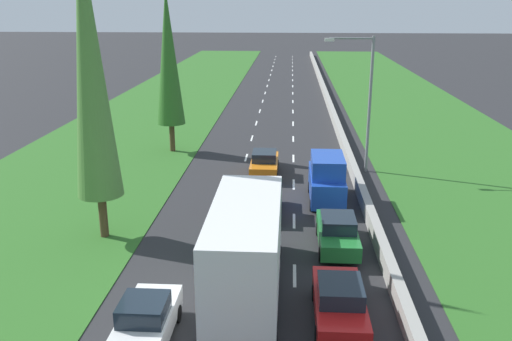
{
  "coord_description": "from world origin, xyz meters",
  "views": [
    {
      "loc": [
        1.42,
        0.34,
        11.07
      ],
      "look_at": [
        -0.81,
        35.63,
        0.07
      ],
      "focal_mm": 38.13,
      "sensor_mm": 36.0,
      "label": 1
    }
  ],
  "objects": [
    {
      "name": "ground_plane",
      "position": [
        0.0,
        60.0,
        0.0
      ],
      "size": [
        300.0,
        300.0,
        0.0
      ],
      "primitive_type": "plane",
      "color": "#28282B",
      "rests_on": "ground"
    },
    {
      "name": "grass_verge_left",
      "position": [
        -12.65,
        60.0,
        0.02
      ],
      "size": [
        14.0,
        140.0,
        0.04
      ],
      "primitive_type": "cube",
      "color": "#2D6623",
      "rests_on": "ground"
    },
    {
      "name": "grass_verge_right",
      "position": [
        14.35,
        60.0,
        0.02
      ],
      "size": [
        14.0,
        140.0,
        0.04
      ],
      "primitive_type": "cube",
      "color": "#2D6623",
      "rests_on": "ground"
    },
    {
      "name": "median_barrier",
      "position": [
        5.7,
        60.0,
        0.42
      ],
      "size": [
        0.44,
        120.0,
        0.85
      ],
      "primitive_type": "cube",
      "color": "#9E9B93",
      "rests_on": "ground"
    },
    {
      "name": "lane_markings",
      "position": [
        0.0,
        60.0,
        0.01
      ],
      "size": [
        3.64,
        116.0,
        0.01
      ],
      "color": "white",
      "rests_on": "ground"
    },
    {
      "name": "red_sedan_right_lane",
      "position": [
        3.32,
        17.62,
        0.81
      ],
      "size": [
        1.82,
        4.5,
        1.64
      ],
      "color": "red",
      "rests_on": "ground"
    },
    {
      "name": "green_sedan_right_lane",
      "position": [
        3.74,
        23.83,
        0.81
      ],
      "size": [
        1.82,
        4.5,
        1.64
      ],
      "color": "#237A33",
      "rests_on": "ground"
    },
    {
      "name": "white_box_truck_centre_lane",
      "position": [
        -0.09,
        19.03,
        2.18
      ],
      "size": [
        2.46,
        9.4,
        4.18
      ],
      "color": "black",
      "rests_on": "ground"
    },
    {
      "name": "white_hatchback_left_lane",
      "position": [
        -3.26,
        16.0,
        0.84
      ],
      "size": [
        1.74,
        3.9,
        1.72
      ],
      "color": "white",
      "rests_on": "ground"
    },
    {
      "name": "red_hatchback_centre_lane",
      "position": [
        0.17,
        27.96,
        0.84
      ],
      "size": [
        1.74,
        3.9,
        1.72
      ],
      "color": "red",
      "rests_on": "ground"
    },
    {
      "name": "blue_van_right_lane",
      "position": [
        3.6,
        29.98,
        1.4
      ],
      "size": [
        1.96,
        4.9,
        2.82
      ],
      "color": "#1E47B7",
      "rests_on": "ground"
    },
    {
      "name": "orange_sedan_centre_lane_fourth",
      "position": [
        -0.2,
        34.95,
        0.81
      ],
      "size": [
        1.82,
        4.5,
        1.64
      ],
      "color": "orange",
      "rests_on": "ground"
    },
    {
      "name": "poplar_tree_second",
      "position": [
        -7.57,
        24.42,
        8.48
      ],
      "size": [
        2.17,
        2.17,
        14.86
      ],
      "color": "#4C3823",
      "rests_on": "ground"
    },
    {
      "name": "poplar_tree_third",
      "position": [
        -7.58,
        40.46,
        7.16
      ],
      "size": [
        2.11,
        2.11,
        12.21
      ],
      "color": "#4C3823",
      "rests_on": "ground"
    },
    {
      "name": "street_light_mast",
      "position": [
        6.32,
        36.18,
        5.23
      ],
      "size": [
        3.2,
        0.28,
        9.0
      ],
      "color": "gray",
      "rests_on": "ground"
    }
  ]
}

